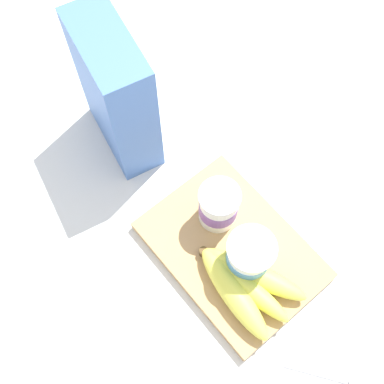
{
  "coord_description": "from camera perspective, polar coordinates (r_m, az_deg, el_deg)",
  "views": [
    {
      "loc": [
        0.14,
        -0.2,
        0.79
      ],
      "look_at": [
        -0.1,
        0.0,
        0.07
      ],
      "focal_mm": 45.54,
      "sensor_mm": 36.0,
      "label": 1
    }
  ],
  "objects": [
    {
      "name": "cutting_board",
      "position": [
        0.82,
        4.68,
        -6.82
      ],
      "size": [
        0.29,
        0.2,
        0.02
      ],
      "primitive_type": "cube",
      "color": "tan",
      "rests_on": "ground_plane"
    },
    {
      "name": "yogurt_cup_back",
      "position": [
        0.76,
        6.91,
        -7.27
      ],
      "size": [
        0.08,
        0.08,
        0.09
      ],
      "color": "white",
      "rests_on": "cutting_board"
    },
    {
      "name": "yogurt_cup_front",
      "position": [
        0.79,
        3.12,
        -1.66
      ],
      "size": [
        0.07,
        0.07,
        0.09
      ],
      "color": "white",
      "rests_on": "cutting_board"
    },
    {
      "name": "ground_plane",
      "position": [
        0.83,
        4.63,
        -7.03
      ],
      "size": [
        2.4,
        2.4,
        0.0
      ],
      "primitive_type": "plane",
      "color": "silver"
    },
    {
      "name": "banana_bunch",
      "position": [
        0.78,
        6.09,
        -10.69
      ],
      "size": [
        0.18,
        0.13,
        0.04
      ],
      "color": "#E4DF4D",
      "rests_on": "cutting_board"
    },
    {
      "name": "cereal_box",
      "position": [
        0.82,
        -8.61,
        11.36
      ],
      "size": [
        0.18,
        0.11,
        0.26
      ],
      "primitive_type": "cube",
      "rotation": [
        0.0,
        0.0,
        2.93
      ],
      "color": "#4770B7",
      "rests_on": "ground_plane"
    },
    {
      "name": "spoon",
      "position": [
        0.82,
        17.2,
        -20.35
      ],
      "size": [
        0.12,
        0.09,
        0.01
      ],
      "color": "silver",
      "rests_on": "ground_plane"
    }
  ]
}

